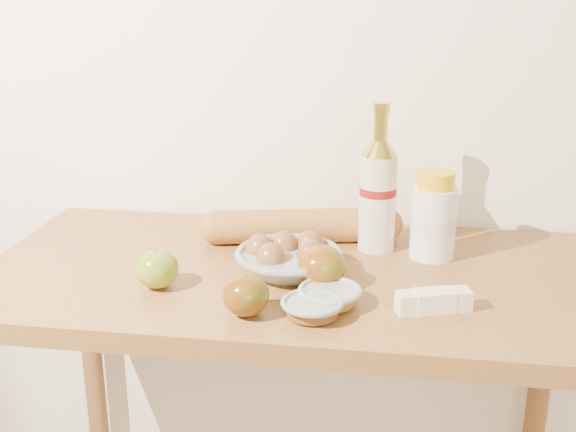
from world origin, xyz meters
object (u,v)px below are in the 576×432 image
object	(u,v)px
egg_bowl	(288,258)
bourbon_bottle	(378,192)
table	(290,326)
baguette	(302,226)
cream_bottle	(434,218)

from	to	relation	value
egg_bowl	bourbon_bottle	bearing A→B (deg)	43.20
table	bourbon_bottle	bearing A→B (deg)	40.40
bourbon_bottle	egg_bowl	distance (m)	0.24
bourbon_bottle	baguette	xyz separation A→B (m)	(-0.16, 0.02, -0.09)
bourbon_bottle	cream_bottle	bearing A→B (deg)	-23.93
bourbon_bottle	egg_bowl	world-z (taller)	bourbon_bottle
bourbon_bottle	baguette	world-z (taller)	bourbon_bottle
cream_bottle	baguette	world-z (taller)	cream_bottle
baguette	egg_bowl	bearing A→B (deg)	-103.33
baguette	bourbon_bottle	bearing A→B (deg)	-18.49
table	bourbon_bottle	world-z (taller)	bourbon_bottle
cream_bottle	egg_bowl	bearing A→B (deg)	-151.39
bourbon_bottle	cream_bottle	xyz separation A→B (m)	(0.11, -0.03, -0.04)
bourbon_bottle	table	bearing A→B (deg)	-150.67
cream_bottle	baguette	size ratio (longest dim) A/B	0.41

